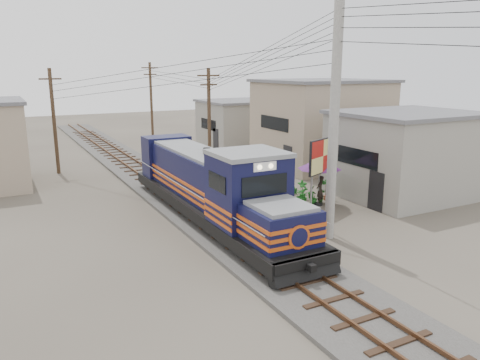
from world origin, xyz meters
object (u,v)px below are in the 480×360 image
billboard (322,158)px  vendor (320,190)px  locomotive (212,188)px  market_umbrella (320,164)px

billboard → vendor: (0.62, 0.88, -1.93)m
locomotive → market_umbrella: bearing=-0.4°
locomotive → vendor: bearing=0.0°
billboard → market_umbrella: (0.50, 0.83, -0.51)m
locomotive → billboard: size_ratio=4.12×
market_umbrella → vendor: (0.12, 0.05, -1.43)m
market_umbrella → vendor: size_ratio=1.62×
billboard → market_umbrella: 1.09m
billboard → locomotive: bearing=146.7°
locomotive → billboard: 5.72m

